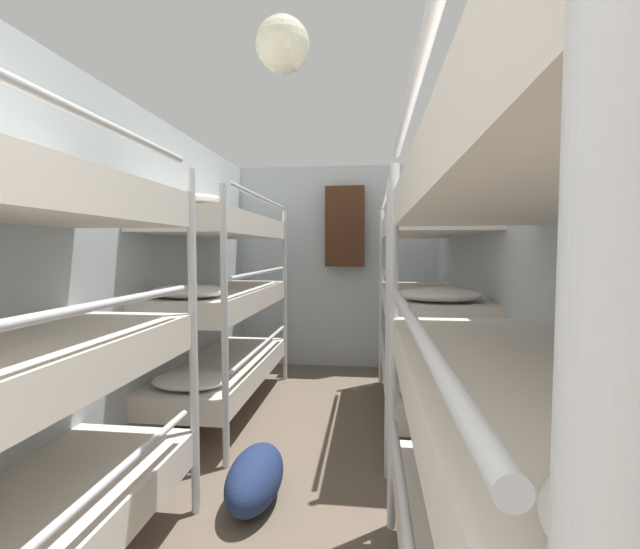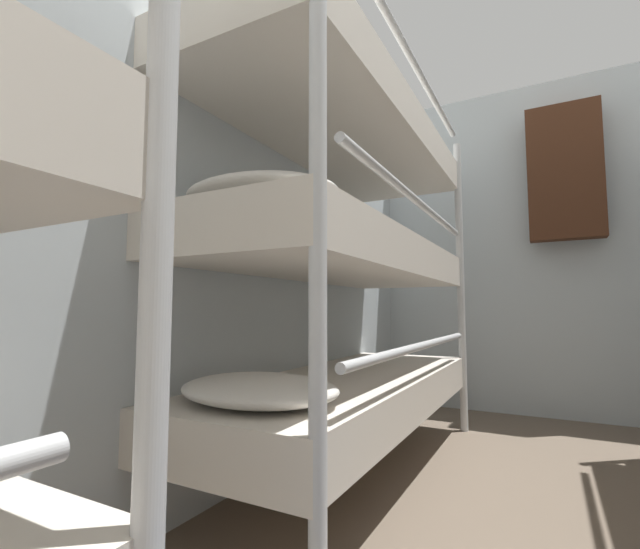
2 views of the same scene
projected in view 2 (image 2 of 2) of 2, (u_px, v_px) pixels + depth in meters
The scene contains 4 objects.
wall_left at pixel (55, 144), 1.15m from camera, with size 0.06×5.44×2.33m.
wall_back at pixel (551, 246), 2.96m from camera, with size 2.42×0.06×2.33m.
bunk_stack_left_far at pixel (347, 256), 1.93m from camera, with size 0.67×1.90×1.81m.
hanging_coat at pixel (564, 172), 2.82m from camera, with size 0.44×0.12×0.90m.
Camera 2 is at (-0.03, 2.02, 0.72)m, focal length 24.00 mm.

